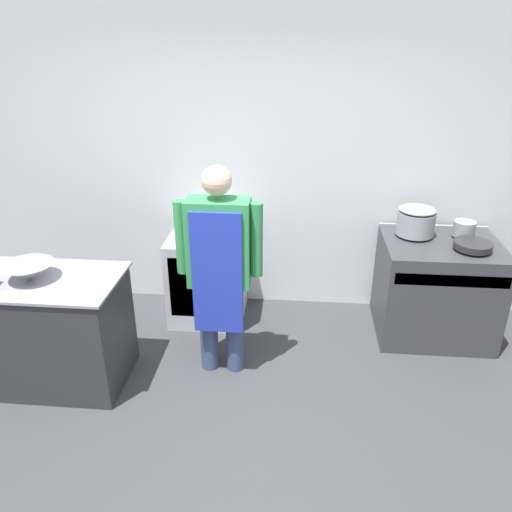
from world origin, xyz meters
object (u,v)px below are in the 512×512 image
sauce_pot (464,229)px  mixing_bowl (28,272)px  stock_pot (416,220)px  saute_pan (473,245)px  stove (436,289)px  person_cook (219,262)px  fridge_unit (208,277)px

sauce_pot → mixing_bowl: bearing=-161.8°
stock_pot → saute_pan: stock_pot is taller
stock_pot → sauce_pot: 0.41m
stove → saute_pan: 0.53m
person_cook → sauce_pot: bearing=22.9°
mixing_bowl → saute_pan: mixing_bowl is taller
stove → mixing_bowl: (-3.09, -0.95, 0.49)m
fridge_unit → saute_pan: saute_pan is taller
mixing_bowl → person_cook: bearing=10.9°
stove → fridge_unit: bearing=177.2°
saute_pan → mixing_bowl: bearing=-166.1°
fridge_unit → sauce_pot: 2.28m
stove → fridge_unit: stove is taller
stove → sauce_pot: size_ratio=5.22×
person_cook → mixing_bowl: (-1.32, -0.25, -0.01)m
person_cook → mixing_bowl: bearing=-169.1°
sauce_pot → person_cook: bearing=-157.1°
mixing_bowl → stock_pot: stock_pot is taller
mixing_bowl → saute_pan: 3.38m
person_cook → saute_pan: person_cook is taller
fridge_unit → saute_pan: size_ratio=2.71×
fridge_unit → person_cook: bearing=-72.5°
mixing_bowl → sauce_pot: size_ratio=1.99×
fridge_unit → person_cook: (0.25, -0.79, 0.53)m
person_cook → saute_pan: 2.04m
saute_pan → stock_pot: bearing=146.5°
stove → sauce_pot: bearing=35.4°
fridge_unit → stock_pot: 1.90m
fridge_unit → mixing_bowl: size_ratio=2.22×
stock_pot → sauce_pot: bearing=0.0°
stove → saute_pan: (0.19, -0.13, 0.48)m
stove → sauce_pot: (0.19, 0.14, 0.51)m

